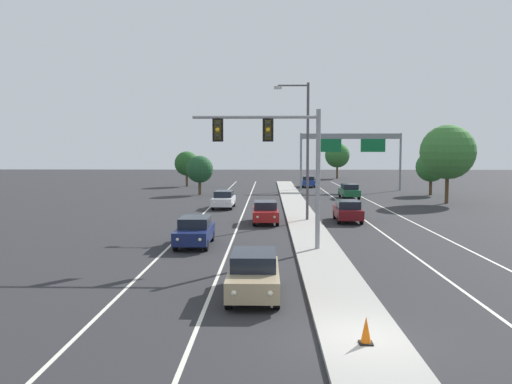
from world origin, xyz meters
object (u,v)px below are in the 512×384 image
(overhead_signal_mast, at_px, (279,150))
(car_oncoming_navy, at_px, (195,231))
(car_receding_blue, at_px, (308,181))
(tree_far_right_c, at_px, (337,155))
(tree_far_right_b, at_px, (448,152))
(tree_far_left_a, at_px, (200,169))
(car_receding_green, at_px, (349,191))
(traffic_cone_median_nose, at_px, (366,330))
(car_receding_darkred, at_px, (348,211))
(street_lamp_median, at_px, (305,143))
(tree_far_right_a, at_px, (431,167))
(car_oncoming_red, at_px, (265,212))
(car_oncoming_white, at_px, (224,199))
(tree_far_left_b, at_px, (187,164))
(highway_sign_gantry, at_px, (351,143))
(car_oncoming_tan, at_px, (254,274))

(overhead_signal_mast, xyz_separation_m, car_oncoming_navy, (-4.59, 1.49, -4.46))
(car_receding_blue, xyz_separation_m, tree_far_right_c, (7.13, 23.14, 3.53))
(tree_far_right_b, distance_m, tree_far_left_a, 27.59)
(car_receding_green, height_order, tree_far_left_a, tree_far_left_a)
(overhead_signal_mast, xyz_separation_m, car_receding_blue, (5.21, 48.33, -4.46))
(overhead_signal_mast, xyz_separation_m, traffic_cone_median_nose, (2.05, -13.56, -4.77))
(car_receding_darkred, xyz_separation_m, tree_far_right_c, (7.00, 59.90, 3.53))
(street_lamp_median, height_order, car_receding_green, street_lamp_median)
(street_lamp_median, xyz_separation_m, tree_far_left_a, (-10.76, 23.26, -2.77))
(tree_far_right_a, bearing_deg, tree_far_left_a, -179.43)
(car_oncoming_red, height_order, car_receding_darkred, same)
(car_oncoming_red, distance_m, car_oncoming_white, 10.50)
(car_receding_darkred, height_order, tree_far_right_b, tree_far_right_b)
(car_receding_darkred, bearing_deg, tree_far_left_b, 115.18)
(car_oncoming_navy, bearing_deg, overhead_signal_mast, -18.03)
(car_receding_blue, bearing_deg, street_lamp_median, -94.79)
(overhead_signal_mast, height_order, street_lamp_median, street_lamp_median)
(car_oncoming_white, relative_size, highway_sign_gantry, 0.34)
(street_lamp_median, relative_size, car_receding_blue, 2.22)
(tree_far_right_b, relative_size, tree_far_left_a, 1.68)
(car_oncoming_tan, relative_size, car_oncoming_white, 0.99)
(car_receding_green, bearing_deg, tree_far_right_b, -31.56)
(car_oncoming_tan, height_order, car_oncoming_red, same)
(car_receding_blue, bearing_deg, car_oncoming_red, -98.99)
(car_oncoming_tan, height_order, tree_far_right_a, tree_far_right_a)
(car_oncoming_white, height_order, tree_far_left_a, tree_far_left_a)
(car_receding_green, xyz_separation_m, tree_far_right_a, (10.21, 4.39, 2.49))
(traffic_cone_median_nose, xyz_separation_m, tree_far_right_a, (16.53, 48.59, 2.81))
(traffic_cone_median_nose, xyz_separation_m, tree_far_left_a, (-10.69, 48.32, 2.51))
(overhead_signal_mast, relative_size, car_receding_blue, 1.60)
(car_receding_green, xyz_separation_m, tree_far_left_b, (-20.81, 18.72, 2.52))
(car_receding_darkred, bearing_deg, tree_far_right_a, 60.58)
(car_receding_darkred, bearing_deg, car_oncoming_red, -171.32)
(car_oncoming_tan, distance_m, car_oncoming_navy, 10.61)
(overhead_signal_mast, relative_size, tree_far_right_c, 1.08)
(street_lamp_median, relative_size, tree_far_right_b, 1.29)
(car_oncoming_white, bearing_deg, street_lamp_median, -53.00)
(street_lamp_median, bearing_deg, tree_far_right_b, 42.38)
(tree_far_right_a, bearing_deg, street_lamp_median, -124.97)
(traffic_cone_median_nose, height_order, highway_sign_gantry, highway_sign_gantry)
(street_lamp_median, relative_size, tree_far_left_a, 2.16)
(car_receding_blue, bearing_deg, car_oncoming_white, -109.34)
(car_oncoming_red, distance_m, tree_far_right_c, 62.33)
(tree_far_left_a, bearing_deg, traffic_cone_median_nose, -77.52)
(tree_far_left_b, bearing_deg, tree_far_left_a, -75.43)
(tree_far_right_b, bearing_deg, highway_sign_gantry, 112.23)
(tree_far_left_b, bearing_deg, car_oncoming_navy, -80.69)
(car_oncoming_red, height_order, tree_far_right_a, tree_far_right_a)
(car_receding_darkred, xyz_separation_m, tree_far_right_b, (11.83, 13.68, 4.26))
(car_oncoming_tan, relative_size, car_oncoming_red, 0.99)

